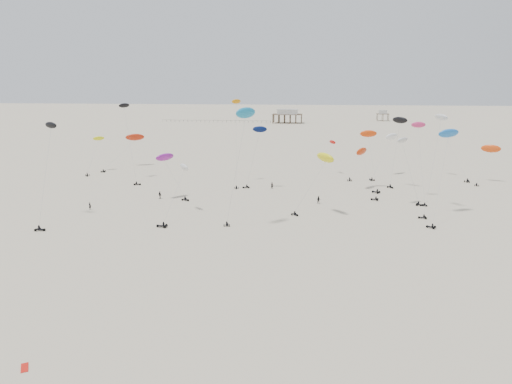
# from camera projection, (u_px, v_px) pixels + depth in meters

# --- Properties ---
(ground_plane) EXTENTS (900.00, 900.00, 0.00)m
(ground_plane) POSITION_uv_depth(u_px,v_px,m) (289.00, 151.00, 208.88)
(ground_plane) COLOR #C2B59A
(pavilion_main) EXTENTS (21.00, 13.00, 9.80)m
(pavilion_main) POSITION_uv_depth(u_px,v_px,m) (287.00, 117.00, 354.56)
(pavilion_main) COLOR brown
(pavilion_main) RESTS_ON ground
(pavilion_small) EXTENTS (9.00, 7.00, 8.00)m
(pavilion_small) POSITION_uv_depth(u_px,v_px,m) (383.00, 116.00, 375.37)
(pavilion_small) COLOR brown
(pavilion_small) RESTS_ON ground
(pier_fence) EXTENTS (80.20, 0.20, 1.50)m
(pier_fence) POSITION_uv_depth(u_px,v_px,m) (216.00, 121.00, 361.56)
(pier_fence) COLOR black
(pier_fence) RESTS_ON ground
(rig_0) EXTENTS (3.99, 13.90, 14.33)m
(rig_0) POSITION_uv_depth(u_px,v_px,m) (95.00, 149.00, 159.56)
(rig_0) COLOR black
(rig_0) RESTS_ON ground
(rig_1) EXTENTS (7.25, 15.05, 15.79)m
(rig_1) POSITION_uv_depth(u_px,v_px,m) (341.00, 160.00, 151.49)
(rig_1) COLOR black
(rig_1) RESTS_ON ground
(rig_2) EXTENTS (3.50, 12.27, 20.09)m
(rig_2) POSITION_uv_depth(u_px,v_px,m) (420.00, 145.00, 121.41)
(rig_2) COLOR black
(rig_2) RESTS_ON ground
(rig_3) EXTENTS (3.90, 14.13, 24.86)m
(rig_3) POSITION_uv_depth(u_px,v_px,m) (236.00, 132.00, 139.70)
(rig_3) COLOR black
(rig_3) RESTS_ON ground
(rig_4) EXTENTS (5.11, 5.35, 19.42)m
(rig_4) POSITION_uv_depth(u_px,v_px,m) (398.00, 135.00, 134.85)
(rig_4) COLOR black
(rig_4) RESTS_ON ground
(rig_5) EXTENTS (7.52, 14.64, 16.82)m
(rig_5) POSITION_uv_depth(u_px,v_px,m) (453.00, 150.00, 149.88)
(rig_5) COLOR black
(rig_5) RESTS_ON ground
(rig_6) EXTENTS (9.40, 6.50, 11.83)m
(rig_6) POSITION_uv_depth(u_px,v_px,m) (168.00, 164.00, 122.58)
(rig_6) COLOR black
(rig_6) RESTS_ON ground
(rig_7) EXTENTS (5.60, 14.16, 22.01)m
(rig_7) POSITION_uv_depth(u_px,v_px,m) (46.00, 171.00, 101.25)
(rig_7) COLOR black
(rig_7) RESTS_ON ground
(rig_8) EXTENTS (6.61, 4.93, 23.70)m
(rig_8) POSITION_uv_depth(u_px,v_px,m) (243.00, 129.00, 97.15)
(rig_8) COLOR black
(rig_8) RESTS_ON ground
(rig_9) EXTENTS (7.34, 13.96, 22.84)m
(rig_9) POSITION_uv_depth(u_px,v_px,m) (436.00, 143.00, 110.01)
(rig_9) COLOR black
(rig_9) RESTS_ON ground
(rig_10) EXTENTS (5.69, 9.82, 16.17)m
(rig_10) POSITION_uv_depth(u_px,v_px,m) (370.00, 148.00, 133.29)
(rig_10) COLOR black
(rig_10) RESTS_ON ground
(rig_11) EXTENTS (9.67, 13.57, 24.01)m
(rig_11) POSITION_uv_depth(u_px,v_px,m) (129.00, 134.00, 144.52)
(rig_11) COLOR black
(rig_11) RESTS_ON ground
(rig_12) EXTENTS (6.68, 3.10, 16.90)m
(rig_12) POSITION_uv_depth(u_px,v_px,m) (256.00, 146.00, 134.51)
(rig_12) COLOR black
(rig_12) RESTS_ON ground
(rig_13) EXTENTS (5.89, 17.72, 16.71)m
(rig_13) POSITION_uv_depth(u_px,v_px,m) (363.00, 158.00, 132.17)
(rig_13) COLOR black
(rig_13) RESTS_ON ground
(rig_14) EXTENTS (9.90, 6.54, 14.14)m
(rig_14) POSITION_uv_depth(u_px,v_px,m) (322.00, 163.00, 107.27)
(rig_14) COLOR black
(rig_14) RESTS_ON ground
(rig_15) EXTENTS (9.86, 18.29, 17.50)m
(rig_15) POSITION_uv_depth(u_px,v_px,m) (132.00, 140.00, 170.85)
(rig_15) COLOR black
(rig_15) RESTS_ON ground
(rig_16) EXTENTS (8.92, 10.37, 12.35)m
(rig_16) POSITION_uv_depth(u_px,v_px,m) (489.00, 152.00, 143.26)
(rig_16) COLOR black
(rig_16) RESTS_ON ground
(rig_17) EXTENTS (9.14, 16.62, 21.40)m
(rig_17) POSITION_uv_depth(u_px,v_px,m) (446.00, 145.00, 106.03)
(rig_17) COLOR black
(rig_17) RESTS_ON ground
(rig_18) EXTENTS (7.52, 4.27, 16.05)m
(rig_18) POSITION_uv_depth(u_px,v_px,m) (408.00, 163.00, 115.96)
(rig_18) COLOR black
(rig_18) RESTS_ON ground
(rig_19) EXTENTS (3.75, 16.99, 16.54)m
(rig_19) POSITION_uv_depth(u_px,v_px,m) (176.00, 189.00, 106.19)
(rig_19) COLOR black
(rig_19) RESTS_ON ground
(rig_20) EXTENTS (10.53, 15.43, 16.80)m
(rig_20) POSITION_uv_depth(u_px,v_px,m) (389.00, 142.00, 153.48)
(rig_20) COLOR black
(rig_20) RESTS_ON ground
(spectator_0) EXTENTS (0.84, 0.70, 1.97)m
(spectator_0) POSITION_uv_depth(u_px,v_px,m) (90.00, 210.00, 113.23)
(spectator_0) COLOR black
(spectator_0) RESTS_ON ground
(spectator_1) EXTENTS (1.08, 0.67, 2.12)m
(spectator_1) POSITION_uv_depth(u_px,v_px,m) (319.00, 204.00, 118.87)
(spectator_1) COLOR black
(spectator_1) RESTS_ON ground
(spectator_2) EXTENTS (1.46, 1.26, 2.17)m
(spectator_2) POSITION_uv_depth(u_px,v_px,m) (160.00, 199.00, 123.90)
(spectator_2) COLOR black
(spectator_2) RESTS_ON ground
(spectator_3) EXTENTS (0.83, 0.62, 2.13)m
(spectator_3) POSITION_uv_depth(u_px,v_px,m) (272.00, 189.00, 135.42)
(spectator_3) COLOR black
(spectator_3) RESTS_ON ground
(grounded_kite_b) EXTENTS (1.51, 1.91, 0.07)m
(grounded_kite_b) POSITION_uv_depth(u_px,v_px,m) (25.00, 368.00, 50.40)
(grounded_kite_b) COLOR red
(grounded_kite_b) RESTS_ON ground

